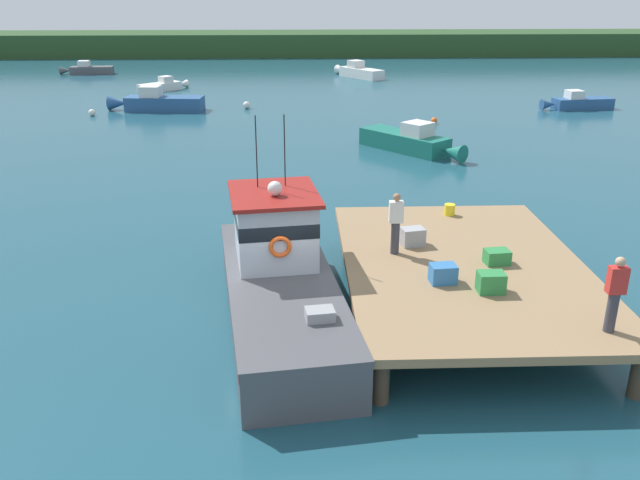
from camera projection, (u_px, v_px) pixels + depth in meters
name	position (u px, v px, depth m)	size (l,w,h in m)	color
ground_plane	(275.00, 309.00, 17.03)	(200.00, 200.00, 0.00)	#1E4C5B
dock	(464.00, 268.00, 16.80)	(6.00, 9.00, 1.20)	#4C3D2D
main_fishing_boat	(279.00, 277.00, 16.45)	(3.62, 9.96, 4.80)	#4C4C51
crate_single_far	(497.00, 257.00, 16.66)	(0.60, 0.44, 0.36)	#2D8442
crate_single_by_cleat	(413.00, 237.00, 17.81)	(0.60, 0.44, 0.48)	#9E9EA3
crate_stack_mid_dock	(491.00, 282.00, 15.13)	(0.60, 0.44, 0.47)	#2D8442
crate_stack_near_edge	(443.00, 274.00, 15.60)	(0.60, 0.44, 0.45)	#3370B2
bait_bucket	(450.00, 210.00, 20.10)	(0.32, 0.32, 0.34)	yellow
deckhand_by_the_boat	(396.00, 222.00, 17.04)	(0.36, 0.22, 1.63)	#383842
deckhand_further_back	(615.00, 293.00, 13.20)	(0.36, 0.22, 1.63)	#383842
moored_boat_outer_mooring	(163.00, 86.00, 50.28)	(3.55, 3.46, 1.05)	white
moored_boat_far_left	(411.00, 141.00, 32.39)	(4.70, 5.26, 1.50)	#196B5B
moored_boat_near_channel	(158.00, 102.00, 42.57)	(6.19, 2.00, 1.55)	#285184
moored_boat_far_right	(88.00, 70.00, 59.03)	(4.63, 1.39, 1.17)	#4C4C51
moored_boat_mid_harbor	(358.00, 72.00, 57.11)	(4.06, 5.06, 1.39)	white
moored_boat_off_the_point	(578.00, 103.00, 43.12)	(4.84, 1.68, 1.21)	#285184
mooring_buoy_spare_mooring	(92.00, 113.00, 40.99)	(0.41, 0.41, 0.41)	silver
mooring_buoy_outer	(434.00, 121.00, 38.72)	(0.38, 0.38, 0.38)	#EA5B19
mooring_buoy_inshore	(247.00, 105.00, 43.26)	(0.47, 0.47, 0.47)	silver
far_shoreline	(290.00, 43.00, 74.27)	(120.00, 8.00, 2.40)	#284723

